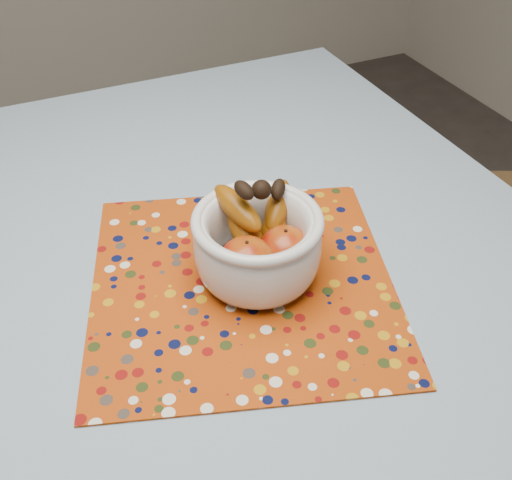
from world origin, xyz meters
TOP-DOWN VIEW (x-y plane):
  - table at (0.00, 0.00)m, footprint 1.20×1.20m
  - tablecloth at (0.00, 0.00)m, footprint 1.32×1.32m
  - placemat at (0.11, -0.07)m, footprint 0.56×0.56m
  - fruit_bowl at (0.14, -0.07)m, footprint 0.21×0.20m

SIDE VIEW (x-z plane):
  - table at x=0.00m, z-range 0.30..1.05m
  - tablecloth at x=0.00m, z-range 0.75..0.76m
  - placemat at x=0.11m, z-range 0.76..0.76m
  - fruit_bowl at x=0.14m, z-range 0.75..0.91m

